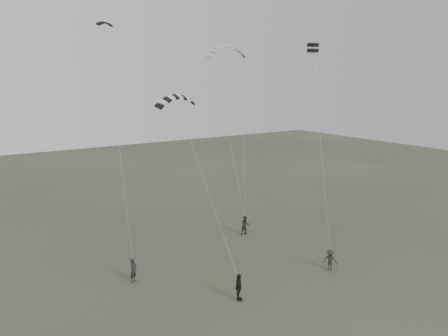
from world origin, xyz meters
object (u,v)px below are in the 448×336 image
flyer_left (133,270)px  kite_box (313,48)px  kite_dark_small (105,22)px  kite_striped (177,97)px  flyer_right (245,225)px  kite_pale_large (228,46)px  flyer_far (330,260)px  flyer_center (239,287)px

flyer_left → kite_box: size_ratio=2.48×
flyer_left → kite_dark_small: 18.35m
kite_striped → flyer_right: bearing=24.4°
flyer_left → kite_pale_large: bearing=-3.9°
flyer_far → kite_striped: bearing=-161.8°
flyer_right → flyer_center: (-7.84, -9.84, 0.02)m
flyer_left → flyer_far: size_ratio=1.08×
flyer_right → flyer_far: size_ratio=1.09×
flyer_center → kite_dark_small: (-4.28, 11.29, 17.66)m
flyer_right → flyer_center: flyer_center is taller
flyer_left → flyer_far: bearing=-62.6°
flyer_center → kite_box: 19.70m
flyer_right → flyer_far: 10.01m
flyer_left → flyer_center: 8.03m
kite_pale_large → flyer_far: bearing=-87.6°
kite_pale_large → kite_striped: (-10.71, -9.23, -4.47)m
kite_dark_small → kite_striped: (3.41, -4.80, -5.34)m
flyer_far → flyer_center: bearing=-127.6°
flyer_far → kite_pale_large: size_ratio=0.38×
flyer_far → kite_dark_small: 24.71m
kite_striped → flyer_far: bearing=-31.7°
flyer_center → flyer_far: flyer_center is taller
flyer_right → kite_dark_small: size_ratio=1.39×
flyer_right → kite_striped: kite_striped is taller
flyer_left → flyer_far: (13.33, -6.59, -0.07)m
flyer_left → kite_dark_small: bearing=47.8°
kite_dark_small → kite_box: kite_dark_small is taller
kite_pale_large → kite_striped: bearing=-132.2°
flyer_center → flyer_left: bearing=63.3°
kite_pale_large → kite_dark_small: bearing=-155.5°
kite_dark_small → kite_box: (14.79, -6.72, -1.63)m
flyer_center → kite_box: kite_box is taller
flyer_right → kite_box: bearing=-51.7°
kite_pale_large → flyer_right: bearing=-101.7°
flyer_left → kite_dark_small: kite_dark_small is taller
flyer_center → kite_pale_large: 25.01m
kite_striped → kite_box: 12.12m
flyer_right → kite_pale_large: kite_pale_large is taller
flyer_right → flyer_center: size_ratio=0.98×
flyer_right → kite_pale_large: (2.00, 5.88, 16.81)m
flyer_center → kite_dark_small: kite_dark_small is taller
flyer_right → flyer_far: (0.71, -9.98, -0.08)m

